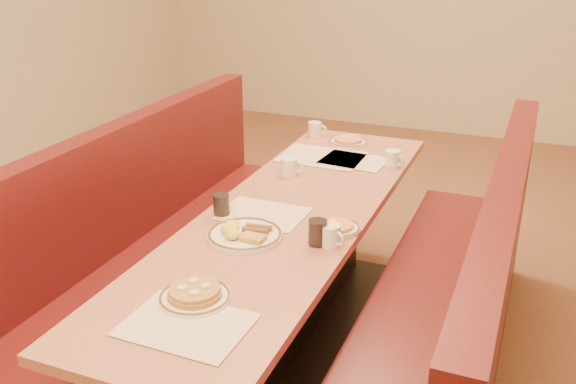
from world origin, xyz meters
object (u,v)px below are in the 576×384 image
at_px(coffee_mug_b, 290,166).
at_px(soda_tumbler_near, 221,205).
at_px(booth_right, 449,323).
at_px(coffee_mug_c, 393,158).
at_px(soda_tumbler_mid, 318,232).
at_px(diner_table, 289,286).
at_px(pancake_plate, 195,295).
at_px(coffee_mug_d, 315,129).
at_px(coffee_mug_a, 331,235).
at_px(booth_left, 154,260).
at_px(eggs_plate, 244,234).

xyz_separation_m(coffee_mug_b, soda_tumbler_near, (-0.09, -0.57, 0.00)).
bearing_deg(soda_tumbler_near, booth_right, 7.86).
height_order(coffee_mug_b, coffee_mug_c, coffee_mug_b).
distance_m(soda_tumbler_near, soda_tumbler_mid, 0.49).
xyz_separation_m(diner_table, coffee_mug_b, (-0.17, 0.43, 0.42)).
bearing_deg(coffee_mug_b, pancake_plate, -97.58).
xyz_separation_m(coffee_mug_b, coffee_mug_d, (-0.11, 0.67, -0.00)).
bearing_deg(pancake_plate, diner_table, 88.61).
relative_size(coffee_mug_a, coffee_mug_d, 0.97).
bearing_deg(coffee_mug_b, coffee_mug_a, -70.89).
height_order(booth_left, coffee_mug_b, booth_left).
height_order(pancake_plate, soda_tumbler_mid, soda_tumbler_mid).
bearing_deg(pancake_plate, coffee_mug_b, 97.10).
bearing_deg(soda_tumbler_mid, diner_table, 132.62).
bearing_deg(coffee_mug_b, soda_tumbler_near, -113.52).
xyz_separation_m(booth_right, soda_tumbler_near, (-0.99, -0.14, 0.44)).
relative_size(coffee_mug_b, soda_tumbler_near, 1.20).
distance_m(coffee_mug_a, coffee_mug_c, 0.99).
distance_m(eggs_plate, coffee_mug_d, 1.42).
bearing_deg(pancake_plate, coffee_mug_c, 78.92).
height_order(diner_table, coffee_mug_c, coffee_mug_c).
relative_size(soda_tumbler_near, soda_tumbler_mid, 0.94).
xyz_separation_m(eggs_plate, coffee_mug_d, (-0.20, 1.40, 0.03)).
height_order(eggs_plate, coffee_mug_d, coffee_mug_d).
bearing_deg(booth_left, diner_table, 0.00).
height_order(booth_left, pancake_plate, booth_left).
xyz_separation_m(booth_left, coffee_mug_b, (0.56, 0.43, 0.43)).
height_order(soda_tumbler_near, soda_tumbler_mid, soda_tumbler_mid).
distance_m(booth_left, soda_tumbler_near, 0.66).
distance_m(pancake_plate, coffee_mug_d, 1.91).
relative_size(coffee_mug_b, soda_tumbler_mid, 1.12).
relative_size(diner_table, pancake_plate, 10.23).
distance_m(booth_right, coffee_mug_c, 0.98).
distance_m(diner_table, coffee_mug_c, 0.91).
relative_size(coffee_mug_b, coffee_mug_d, 1.01).
distance_m(booth_left, booth_right, 1.46).
distance_m(booth_right, coffee_mug_b, 1.09).
relative_size(diner_table, coffee_mug_a, 22.49).
relative_size(eggs_plate, coffee_mug_b, 2.61).
distance_m(diner_table, booth_right, 0.73).
relative_size(coffee_mug_c, soda_tumbler_near, 1.14).
height_order(diner_table, soda_tumbler_near, soda_tumbler_near).
relative_size(pancake_plate, eggs_plate, 0.80).
bearing_deg(coffee_mug_d, booth_right, -57.96).
relative_size(pancake_plate, coffee_mug_b, 2.09).
bearing_deg(booth_right, soda_tumbler_mid, -154.63).
bearing_deg(pancake_plate, soda_tumbler_near, 110.30).
bearing_deg(soda_tumbler_mid, coffee_mug_d, 110.39).
height_order(diner_table, eggs_plate, eggs_plate).
relative_size(eggs_plate, coffee_mug_d, 2.65).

